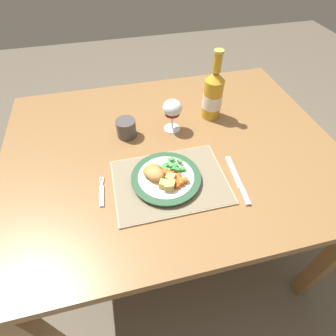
{
  "coord_description": "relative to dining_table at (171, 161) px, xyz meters",
  "views": [
    {
      "loc": [
        -0.19,
        -0.72,
        1.43
      ],
      "look_at": [
        -0.05,
        -0.15,
        0.78
      ],
      "focal_mm": 28.0,
      "sensor_mm": 36.0,
      "label": 1
    }
  ],
  "objects": [
    {
      "name": "ground_plane",
      "position": [
        0.0,
        0.0,
        -0.65
      ],
      "size": [
        6.0,
        6.0,
        0.0
      ],
      "primitive_type": "plane",
      "color": "brown"
    },
    {
      "name": "dining_table",
      "position": [
        0.0,
        0.0,
        0.0
      ],
      "size": [
        1.27,
        0.99,
        0.74
      ],
      "color": "olive",
      "rests_on": "ground"
    },
    {
      "name": "placemat",
      "position": [
        -0.05,
        -0.18,
        0.09
      ],
      "size": [
        0.38,
        0.28,
        0.01
      ],
      "color": "tan",
      "rests_on": "dining_table"
    },
    {
      "name": "dinner_plate",
      "position": [
        -0.06,
        -0.17,
        0.1
      ],
      "size": [
        0.23,
        0.23,
        0.02
      ],
      "color": "silver",
      "rests_on": "placemat"
    },
    {
      "name": "breaded_croquettes",
      "position": [
        -0.1,
        -0.16,
        0.13
      ],
      "size": [
        0.09,
        0.1,
        0.04
      ],
      "color": "#B77F3D",
      "rests_on": "dinner_plate"
    },
    {
      "name": "green_beans_pile",
      "position": [
        -0.03,
        -0.15,
        0.12
      ],
      "size": [
        0.08,
        0.1,
        0.02
      ],
      "color": "#338438",
      "rests_on": "dinner_plate"
    },
    {
      "name": "glazed_carrots",
      "position": [
        -0.03,
        -0.19,
        0.12
      ],
      "size": [
        0.08,
        0.09,
        0.02
      ],
      "color": "#CC5119",
      "rests_on": "dinner_plate"
    },
    {
      "name": "fork",
      "position": [
        -0.28,
        -0.17,
        0.09
      ],
      "size": [
        0.02,
        0.12,
        0.01
      ],
      "color": "silver",
      "rests_on": "dining_table"
    },
    {
      "name": "table_knife",
      "position": [
        0.18,
        -0.24,
        0.09
      ],
      "size": [
        0.04,
        0.22,
        0.01
      ],
      "color": "silver",
      "rests_on": "dining_table"
    },
    {
      "name": "wine_glass",
      "position": [
        0.03,
        0.1,
        0.18
      ],
      "size": [
        0.08,
        0.08,
        0.13
      ],
      "color": "silver",
      "rests_on": "dining_table"
    },
    {
      "name": "bottle",
      "position": [
        0.21,
        0.15,
        0.19
      ],
      "size": [
        0.08,
        0.08,
        0.28
      ],
      "color": "gold",
      "rests_on": "dining_table"
    },
    {
      "name": "roast_potatoes",
      "position": [
        -0.06,
        -0.21,
        0.13
      ],
      "size": [
        0.06,
        0.06,
        0.03
      ],
      "color": "#E5BC66",
      "rests_on": "dinner_plate"
    },
    {
      "name": "drinking_cup",
      "position": [
        -0.16,
        0.1,
        0.12
      ],
      "size": [
        0.08,
        0.08,
        0.07
      ],
      "color": "#4C4747",
      "rests_on": "dining_table"
    }
  ]
}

